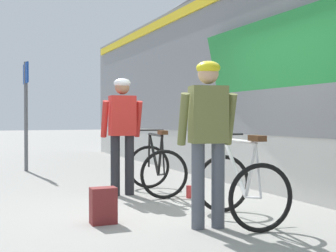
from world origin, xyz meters
TOP-DOWN VIEW (x-y plane):
  - ground_plane at (0.00, 0.00)m, footprint 80.00×80.00m
  - train_car at (3.23, 1.64)m, footprint 3.22×16.81m
  - cyclist_near_in_red at (-0.36, 1.40)m, footprint 0.63×0.34m
  - cyclist_far_in_olive at (-0.18, -0.91)m, footprint 0.65×0.39m
  - bicycle_near_black at (0.17, 1.34)m, footprint 0.87×1.17m
  - bicycle_far_white at (0.30, -0.80)m, footprint 0.87×1.17m
  - backpack_on_platform at (-1.13, -0.27)m, footprint 0.29×0.19m
  - water_bottle_near_the_bikes at (0.45, 0.76)m, footprint 0.08×0.08m
  - platform_sign_post at (-1.31, 5.21)m, footprint 0.08×0.70m

SIDE VIEW (x-z plane):
  - ground_plane at x=0.00m, z-range 0.00..0.00m
  - water_bottle_near_the_bikes at x=0.45m, z-range 0.00..0.18m
  - backpack_on_platform at x=-1.13m, z-range 0.00..0.40m
  - bicycle_near_black at x=0.17m, z-range -0.09..0.89m
  - bicycle_far_white at x=0.30m, z-range -0.09..0.89m
  - cyclist_near_in_red at x=-0.36m, z-range 0.17..1.94m
  - cyclist_far_in_olive at x=-0.18m, z-range 0.17..1.94m
  - platform_sign_post at x=-1.31m, z-range 0.42..2.82m
  - train_car at x=3.23m, z-range 0.03..3.91m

